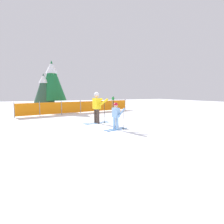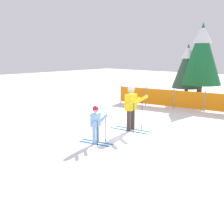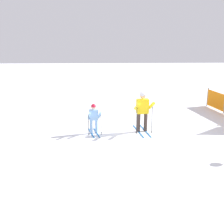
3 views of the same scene
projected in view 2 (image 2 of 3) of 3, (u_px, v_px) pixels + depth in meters
The scene contains 6 objects.
ground_plane at pixel (133, 133), 10.23m from camera, with size 60.00×60.00×0.00m, color white.
skier_adult at pixel (132, 104), 10.37m from camera, with size 1.63×0.78×1.69m.
skier_child at pixel (96, 122), 8.92m from camera, with size 1.18×0.58×1.22m.
safety_fence at pixel (205, 101), 13.81m from camera, with size 9.49×1.78×1.04m.
conifer_far at pixel (188, 65), 17.19m from camera, with size 1.83×1.83×3.40m.
conifer_near at pixel (202, 53), 16.70m from camera, with size 2.48×2.48×4.61m.
Camera 2 is at (6.14, -7.74, 2.86)m, focal length 45.00 mm.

